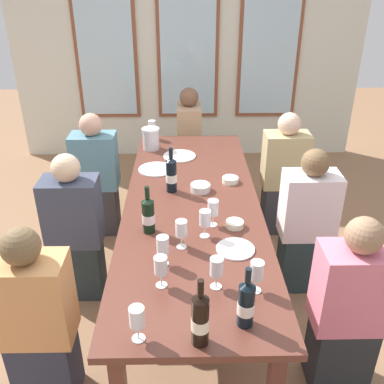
% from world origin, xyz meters
% --- Properties ---
extents(ground_plane, '(12.00, 12.00, 0.00)m').
position_xyz_m(ground_plane, '(0.00, 0.00, 0.00)').
color(ground_plane, '#8D6646').
extents(back_wall_with_windows, '(4.12, 0.10, 2.90)m').
position_xyz_m(back_wall_with_windows, '(0.00, 2.67, 1.45)').
color(back_wall_with_windows, silver).
rests_on(back_wall_with_windows, ground).
extents(dining_table, '(0.92, 2.62, 0.74)m').
position_xyz_m(dining_table, '(0.00, 0.00, 0.67)').
color(dining_table, brown).
rests_on(dining_table, ground).
extents(white_plate_0, '(0.28, 0.28, 0.01)m').
position_xyz_m(white_plate_0, '(-0.28, 0.55, 0.74)').
color(white_plate_0, white).
rests_on(white_plate_0, dining_table).
extents(white_plate_1, '(0.22, 0.22, 0.01)m').
position_xyz_m(white_plate_1, '(0.24, -0.55, 0.74)').
color(white_plate_1, white).
rests_on(white_plate_1, dining_table).
extents(white_plate_2, '(0.27, 0.27, 0.01)m').
position_xyz_m(white_plate_2, '(-0.09, 0.81, 0.74)').
color(white_plate_2, white).
rests_on(white_plate_2, dining_table).
extents(metal_pitcher, '(0.16, 0.16, 0.19)m').
position_xyz_m(metal_pitcher, '(-0.34, 0.99, 0.84)').
color(metal_pitcher, silver).
rests_on(metal_pitcher, dining_table).
extents(wine_bottle_0, '(0.08, 0.08, 0.31)m').
position_xyz_m(wine_bottle_0, '(0.22, -1.12, 0.86)').
color(wine_bottle_0, black).
rests_on(wine_bottle_0, dining_table).
extents(wine_bottle_1, '(0.08, 0.08, 0.34)m').
position_xyz_m(wine_bottle_1, '(0.01, -1.23, 0.87)').
color(wine_bottle_1, black).
rests_on(wine_bottle_1, dining_table).
extents(wine_bottle_2, '(0.08, 0.08, 0.30)m').
position_xyz_m(wine_bottle_2, '(-0.27, -0.35, 0.86)').
color(wine_bottle_2, black).
rests_on(wine_bottle_2, dining_table).
extents(wine_bottle_3, '(0.08, 0.08, 0.33)m').
position_xyz_m(wine_bottle_3, '(-0.14, 0.18, 0.87)').
color(wine_bottle_3, black).
rests_on(wine_bottle_3, dining_table).
extents(tasting_bowl_0, '(0.11, 0.11, 0.04)m').
position_xyz_m(tasting_bowl_0, '(0.26, -0.31, 0.76)').
color(tasting_bowl_0, white).
rests_on(tasting_bowl_0, dining_table).
extents(tasting_bowl_1, '(0.12, 0.12, 0.04)m').
position_xyz_m(tasting_bowl_1, '(0.29, 0.31, 0.76)').
color(tasting_bowl_1, white).
rests_on(tasting_bowl_1, dining_table).
extents(tasting_bowl_2, '(0.14, 0.14, 0.05)m').
position_xyz_m(tasting_bowl_2, '(0.06, 0.18, 0.77)').
color(tasting_bowl_2, white).
rests_on(tasting_bowl_2, dining_table).
extents(wine_glass_0, '(0.07, 0.07, 0.17)m').
position_xyz_m(wine_glass_0, '(-0.35, 1.24, 0.86)').
color(wine_glass_0, white).
rests_on(wine_glass_0, dining_table).
extents(wine_glass_1, '(0.07, 0.07, 0.17)m').
position_xyz_m(wine_glass_1, '(-0.17, -0.85, 0.86)').
color(wine_glass_1, white).
rests_on(wine_glass_1, dining_table).
extents(wine_glass_2, '(0.07, 0.07, 0.17)m').
position_xyz_m(wine_glass_2, '(0.30, -0.90, 0.86)').
color(wine_glass_2, white).
rests_on(wine_glass_2, dining_table).
extents(wine_glass_3, '(0.07, 0.07, 0.17)m').
position_xyz_m(wine_glass_3, '(0.07, -0.41, 0.86)').
color(wine_glass_3, white).
rests_on(wine_glass_3, dining_table).
extents(wine_glass_4, '(0.07, 0.07, 0.17)m').
position_xyz_m(wine_glass_4, '(-0.26, -1.20, 0.86)').
color(wine_glass_4, white).
rests_on(wine_glass_4, dining_table).
extents(wine_glass_5, '(0.07, 0.07, 0.17)m').
position_xyz_m(wine_glass_5, '(-0.17, -0.68, 0.86)').
color(wine_glass_5, white).
rests_on(wine_glass_5, dining_table).
extents(wine_glass_6, '(0.07, 0.07, 0.17)m').
position_xyz_m(wine_glass_6, '(0.12, -0.28, 0.86)').
color(wine_glass_6, white).
rests_on(wine_glass_6, dining_table).
extents(wine_glass_7, '(0.07, 0.07, 0.17)m').
position_xyz_m(wine_glass_7, '(-0.07, -0.52, 0.86)').
color(wine_glass_7, white).
rests_on(wine_glass_7, dining_table).
extents(wine_glass_8, '(0.07, 0.07, 0.17)m').
position_xyz_m(wine_glass_8, '(0.10, -0.87, 0.86)').
color(wine_glass_8, white).
rests_on(wine_glass_8, dining_table).
extents(seated_person_0, '(0.38, 0.24, 1.11)m').
position_xyz_m(seated_person_0, '(-0.82, 0.84, 0.53)').
color(seated_person_0, '#363436').
rests_on(seated_person_0, ground).
extents(seated_person_1, '(0.38, 0.24, 1.11)m').
position_xyz_m(seated_person_1, '(0.82, 0.83, 0.53)').
color(seated_person_1, '#33333B').
rests_on(seated_person_1, ground).
extents(seated_person_2, '(0.38, 0.24, 1.11)m').
position_xyz_m(seated_person_2, '(-0.82, -0.89, 0.53)').
color(seated_person_2, '#2E3142').
rests_on(seated_person_2, ground).
extents(seated_person_3, '(0.38, 0.24, 1.11)m').
position_xyz_m(seated_person_3, '(0.82, -0.83, 0.53)').
color(seated_person_3, '#25282B').
rests_on(seated_person_3, ground).
extents(seated_person_4, '(0.38, 0.24, 1.11)m').
position_xyz_m(seated_person_4, '(-0.82, -0.01, 0.53)').
color(seated_person_4, '#232E31').
rests_on(seated_person_4, ground).
extents(seated_person_5, '(0.38, 0.24, 1.11)m').
position_xyz_m(seated_person_5, '(0.82, 0.04, 0.53)').
color(seated_person_5, '#233437').
rests_on(seated_person_5, ground).
extents(seated_person_6, '(0.24, 0.38, 1.11)m').
position_xyz_m(seated_person_6, '(0.00, 1.66, 0.53)').
color(seated_person_6, '#352933').
rests_on(seated_person_6, ground).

